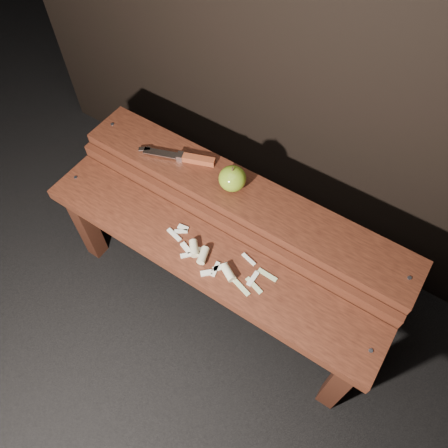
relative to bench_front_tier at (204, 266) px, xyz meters
The scene contains 6 objects.
ground 0.36m from the bench_front_tier, 90.00° to the left, with size 60.00×60.00×0.00m, color black.
bench_front_tier is the anchor object (origin of this frame).
bench_rear_tier 0.23m from the bench_front_tier, 90.00° to the left, with size 1.20×0.21×0.50m.
apple 0.30m from the bench_front_tier, 99.96° to the left, with size 0.09×0.09×0.09m.
knife 0.37m from the bench_front_tier, 132.63° to the left, with size 0.26×0.11×0.02m.
apple_scraps 0.08m from the bench_front_tier, ahead, with size 0.39×0.14×0.03m.
Camera 1 is at (0.43, -0.59, 1.62)m, focal length 35.00 mm.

